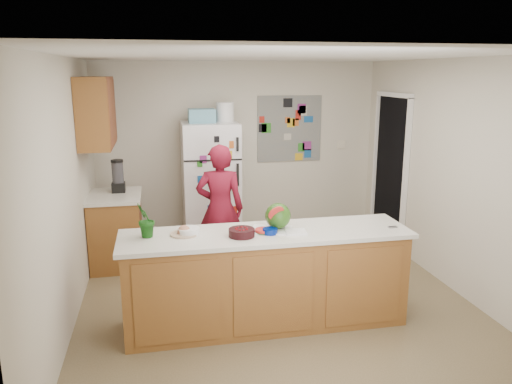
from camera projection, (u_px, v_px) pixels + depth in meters
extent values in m
cube|color=brown|center=(274.00, 299.00, 5.32)|extent=(4.00, 4.50, 0.02)
cube|color=beige|center=(238.00, 151.00, 7.18)|extent=(4.00, 0.02, 2.50)
cube|color=beige|center=(65.00, 194.00, 4.64)|extent=(0.02, 4.50, 2.50)
cube|color=beige|center=(455.00, 176.00, 5.41)|extent=(0.02, 4.50, 2.50)
cube|color=white|center=(276.00, 55.00, 4.73)|extent=(4.00, 4.50, 0.02)
cube|color=black|center=(391.00, 172.00, 6.84)|extent=(0.03, 0.85, 2.04)
cube|color=brown|center=(266.00, 280.00, 4.70)|extent=(2.60, 0.62, 0.88)
cube|color=silver|center=(266.00, 234.00, 4.59)|extent=(2.68, 0.70, 0.04)
cube|color=brown|center=(117.00, 231.00, 6.18)|extent=(0.60, 0.80, 0.86)
cube|color=silver|center=(114.00, 196.00, 6.07)|extent=(0.64, 0.84, 0.04)
cube|color=brown|center=(96.00, 112.00, 5.76)|extent=(0.35, 1.00, 0.80)
cube|color=silver|center=(211.00, 185.00, 6.82)|extent=(0.75, 0.70, 1.70)
cube|color=#5999B2|center=(202.00, 116.00, 6.58)|extent=(0.35, 0.28, 0.18)
cube|color=slate|center=(289.00, 129.00, 7.23)|extent=(0.95, 0.01, 0.95)
imported|color=maroon|center=(220.00, 209.00, 5.89)|extent=(0.62, 0.46, 1.55)
cylinder|color=black|center=(118.00, 177.00, 6.16)|extent=(0.14, 0.14, 0.38)
cube|color=white|center=(272.00, 230.00, 4.63)|extent=(0.43, 0.37, 0.01)
sphere|color=#255619|center=(278.00, 216.00, 4.63)|extent=(0.24, 0.24, 0.24)
cylinder|color=red|center=(263.00, 230.00, 4.56)|extent=(0.16, 0.16, 0.02)
cylinder|color=black|center=(242.00, 233.00, 4.45)|extent=(0.30, 0.30, 0.07)
cylinder|color=white|center=(189.00, 231.00, 4.51)|extent=(0.20, 0.20, 0.06)
cylinder|color=navy|center=(270.00, 231.00, 4.53)|extent=(0.15, 0.15, 0.05)
cylinder|color=beige|center=(184.00, 234.00, 4.50)|extent=(0.31, 0.31, 0.02)
cube|color=white|center=(296.00, 232.00, 4.55)|extent=(0.20, 0.18, 0.02)
cube|color=gray|center=(393.00, 227.00, 4.71)|extent=(0.09, 0.05, 0.01)
imported|color=#174312|center=(145.00, 220.00, 4.39)|extent=(0.21, 0.22, 0.33)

